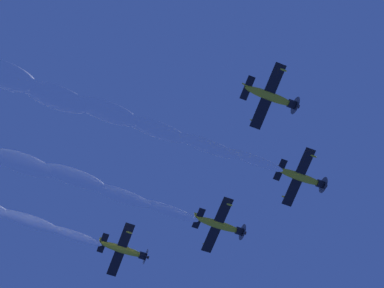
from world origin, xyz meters
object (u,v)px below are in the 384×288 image
at_px(airplane_left_wingman, 220,225).
at_px(airplane_right_wingman, 271,97).
at_px(airplane_lead, 301,177).
at_px(airplane_slot_tail, 124,250).

xyz_separation_m(airplane_left_wingman, airplane_right_wingman, (-19.27, 6.20, 0.47)).
distance_m(airplane_lead, airplane_left_wingman, 13.15).
relative_size(airplane_left_wingman, airplane_slot_tail, 1.01).
relative_size(airplane_right_wingman, airplane_slot_tail, 1.00).
bearing_deg(airplane_slot_tail, airplane_right_wingman, -176.67).
xyz_separation_m(airplane_lead, airplane_right_wingman, (-7.58, 11.73, -1.89)).
bearing_deg(airplane_left_wingman, airplane_slot_tail, 31.86).
distance_m(airplane_right_wingman, airplane_slot_tail, 32.37).
bearing_deg(airplane_left_wingman, airplane_lead, -154.67).
xyz_separation_m(airplane_lead, airplane_slot_tail, (24.69, 13.61, -0.15)).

